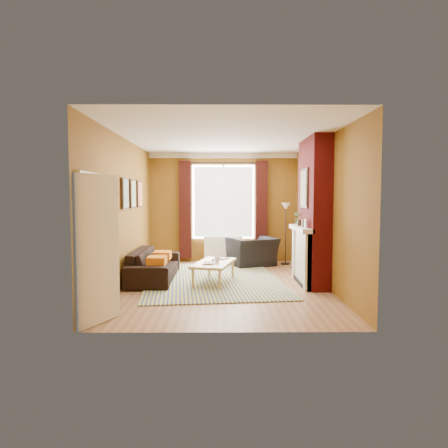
{
  "coord_description": "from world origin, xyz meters",
  "views": [
    {
      "loc": [
        -0.05,
        -7.63,
        1.7
      ],
      "look_at": [
        0.0,
        0.25,
        1.15
      ],
      "focal_mm": 32.0,
      "sensor_mm": 36.0,
      "label": 1
    }
  ],
  "objects_px": {
    "sofa": "(154,265)",
    "armchair": "(252,252)",
    "coffee_table": "(214,264)",
    "floor_lamp": "(286,216)",
    "wicker_stool": "(241,254)"
  },
  "relations": [
    {
      "from": "sofa",
      "to": "armchair",
      "type": "bearing_deg",
      "value": -52.86
    },
    {
      "from": "sofa",
      "to": "coffee_table",
      "type": "bearing_deg",
      "value": -106.18
    },
    {
      "from": "armchair",
      "to": "floor_lamp",
      "type": "xyz_separation_m",
      "value": [
        0.84,
        0.19,
        0.87
      ]
    },
    {
      "from": "armchair",
      "to": "coffee_table",
      "type": "distance_m",
      "value": 2.18
    },
    {
      "from": "armchair",
      "to": "wicker_stool",
      "type": "distance_m",
      "value": 0.44
    },
    {
      "from": "sofa",
      "to": "coffee_table",
      "type": "xyz_separation_m",
      "value": [
        1.22,
        -0.35,
        0.07
      ]
    },
    {
      "from": "sofa",
      "to": "wicker_stool",
      "type": "xyz_separation_m",
      "value": [
        1.87,
        1.97,
        -0.08
      ]
    },
    {
      "from": "wicker_stool",
      "to": "floor_lamp",
      "type": "distance_m",
      "value": 1.48
    },
    {
      "from": "coffee_table",
      "to": "wicker_stool",
      "type": "height_order",
      "value": "wicker_stool"
    },
    {
      "from": "sofa",
      "to": "wicker_stool",
      "type": "bearing_deg",
      "value": -43.87
    },
    {
      "from": "armchair",
      "to": "wicker_stool",
      "type": "bearing_deg",
      "value": -77.14
    },
    {
      "from": "armchair",
      "to": "wicker_stool",
      "type": "height_order",
      "value": "armchair"
    },
    {
      "from": "coffee_table",
      "to": "wicker_stool",
      "type": "bearing_deg",
      "value": 88.04
    },
    {
      "from": "coffee_table",
      "to": "wicker_stool",
      "type": "distance_m",
      "value": 2.42
    },
    {
      "from": "sofa",
      "to": "floor_lamp",
      "type": "height_order",
      "value": "floor_lamp"
    }
  ]
}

